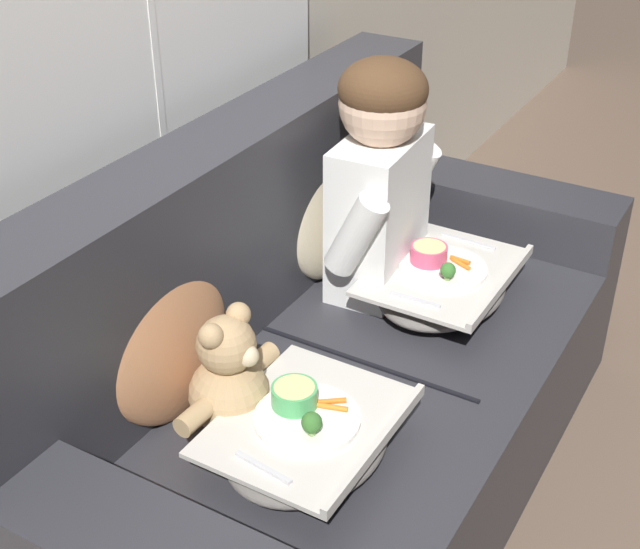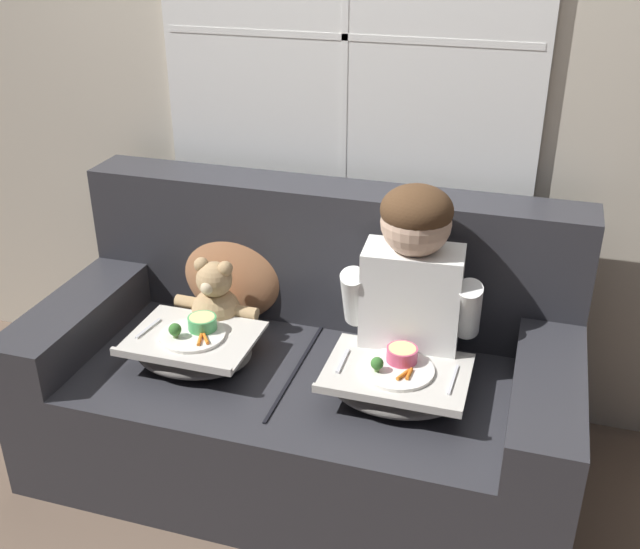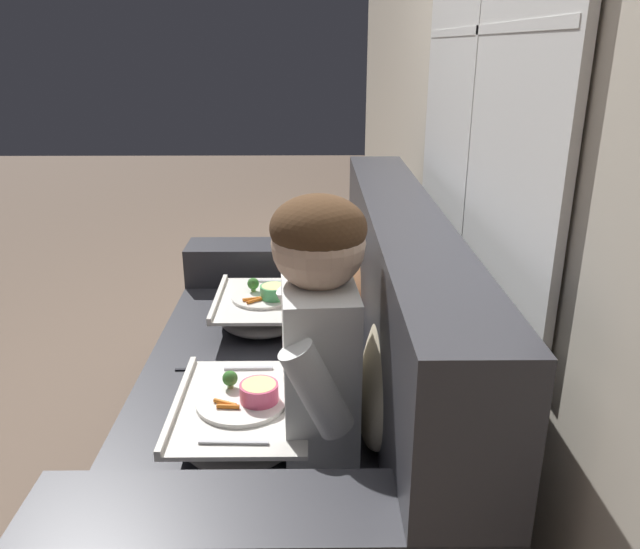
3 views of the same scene
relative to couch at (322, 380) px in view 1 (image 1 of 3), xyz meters
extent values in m
plane|color=brown|center=(0.00, -0.07, -0.35)|extent=(14.00, 14.00, 0.00)
cube|color=#2D2D33|center=(0.00, -0.07, -0.12)|extent=(1.91, 0.95, 0.45)
cube|color=#2D2D33|center=(0.00, 0.29, 0.38)|extent=(1.91, 0.22, 0.54)
cube|color=#2D2D33|center=(0.85, -0.07, 0.19)|extent=(0.22, 0.95, 0.17)
cube|color=black|center=(0.00, -0.09, 0.11)|extent=(0.01, 0.69, 0.01)
ellipsoid|color=#C1B293|center=(0.37, 0.21, 0.30)|extent=(0.42, 0.20, 0.43)
ellipsoid|color=#B2754C|center=(-0.37, 0.21, 0.30)|extent=(0.43, 0.21, 0.45)
cube|color=white|center=(0.37, 0.03, 0.33)|extent=(0.35, 0.21, 0.45)
sphere|color=beige|center=(0.37, 0.03, 0.65)|extent=(0.23, 0.23, 0.23)
ellipsoid|color=#4C331E|center=(0.37, 0.03, 0.70)|extent=(0.24, 0.24, 0.16)
cylinder|color=white|center=(0.18, 0.00, 0.36)|extent=(0.10, 0.18, 0.25)
cylinder|color=white|center=(0.56, 0.02, 0.36)|extent=(0.10, 0.18, 0.25)
sphere|color=tan|center=(-0.37, 0.03, 0.20)|extent=(0.19, 0.19, 0.19)
sphere|color=tan|center=(-0.37, 0.03, 0.34)|extent=(0.14, 0.14, 0.14)
sphere|color=tan|center=(-0.42, 0.03, 0.39)|extent=(0.06, 0.06, 0.06)
sphere|color=tan|center=(-0.32, 0.03, 0.39)|extent=(0.06, 0.06, 0.06)
sphere|color=beige|center=(-0.37, -0.03, 0.33)|extent=(0.05, 0.05, 0.05)
sphere|color=black|center=(-0.37, -0.04, 0.33)|extent=(0.02, 0.02, 0.02)
cylinder|color=tan|center=(-0.49, 0.03, 0.22)|extent=(0.10, 0.05, 0.05)
cylinder|color=tan|center=(-0.25, 0.02, 0.22)|extent=(0.10, 0.05, 0.05)
cylinder|color=tan|center=(-0.41, -0.06, 0.13)|extent=(0.05, 0.09, 0.05)
cylinder|color=tan|center=(-0.33, -0.07, 0.13)|extent=(0.05, 0.09, 0.05)
ellipsoid|color=slate|center=(0.37, -0.18, 0.15)|extent=(0.45, 0.35, 0.09)
cube|color=beige|center=(0.37, -0.18, 0.20)|extent=(0.47, 0.36, 0.01)
cube|color=beige|center=(0.37, -0.35, 0.22)|extent=(0.47, 0.02, 0.02)
cylinder|color=white|center=(0.37, -0.18, 0.21)|extent=(0.25, 0.25, 0.01)
cylinder|color=#D64C70|center=(0.37, -0.13, 0.24)|extent=(0.10, 0.10, 0.05)
cylinder|color=#E5D189|center=(0.37, -0.13, 0.26)|extent=(0.09, 0.09, 0.01)
sphere|color=#38702D|center=(0.31, -0.21, 0.25)|extent=(0.04, 0.04, 0.04)
cylinder|color=#7A9E56|center=(0.31, -0.21, 0.23)|extent=(0.02, 0.02, 0.02)
cylinder|color=orange|center=(0.40, -0.22, 0.23)|extent=(0.04, 0.07, 0.01)
cylinder|color=orange|center=(0.41, -0.21, 0.23)|extent=(0.02, 0.06, 0.01)
cube|color=silver|center=(0.18, -0.18, 0.21)|extent=(0.01, 0.14, 0.01)
cube|color=silver|center=(0.55, -0.18, 0.21)|extent=(0.02, 0.17, 0.01)
ellipsoid|color=slate|center=(-0.37, -0.18, 0.15)|extent=(0.43, 0.34, 0.09)
cube|color=beige|center=(-0.37, -0.18, 0.20)|extent=(0.45, 0.36, 0.01)
cube|color=beige|center=(-0.37, -0.35, 0.22)|extent=(0.45, 0.02, 0.02)
cylinder|color=white|center=(-0.37, -0.18, 0.21)|extent=(0.24, 0.24, 0.01)
cylinder|color=#4CAD60|center=(-0.35, -0.13, 0.24)|extent=(0.10, 0.10, 0.05)
cylinder|color=#E5D189|center=(-0.35, -0.13, 0.26)|extent=(0.09, 0.09, 0.01)
sphere|color=#38702D|center=(-0.41, -0.22, 0.25)|extent=(0.05, 0.05, 0.05)
cylinder|color=#7A9E56|center=(-0.41, -0.22, 0.23)|extent=(0.02, 0.02, 0.02)
cylinder|color=orange|center=(-0.32, -0.21, 0.23)|extent=(0.03, 0.07, 0.01)
cylinder|color=orange|center=(-0.30, -0.20, 0.23)|extent=(0.05, 0.06, 0.01)
cube|color=silver|center=(-0.54, -0.18, 0.21)|extent=(0.03, 0.14, 0.01)
camera|label=1|loc=(-1.64, -0.95, 1.48)|focal=50.00mm
camera|label=2|loc=(0.73, -2.21, 1.59)|focal=42.00mm
camera|label=3|loc=(1.82, 0.02, 1.11)|focal=35.00mm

